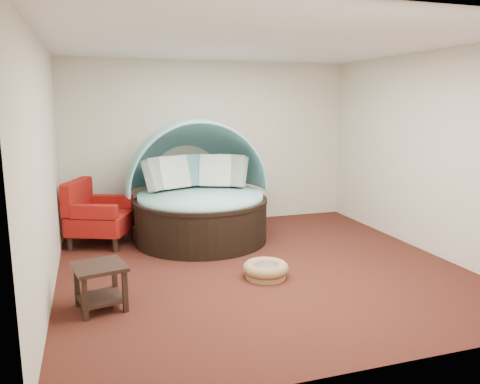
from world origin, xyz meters
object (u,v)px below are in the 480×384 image
object	(u,v)px
canopy_daybed	(199,184)
side_table	(100,280)
pet_basket	(266,270)
red_armchair	(96,215)

from	to	relation	value
canopy_daybed	side_table	xyz separation A→B (m)	(-1.55, -2.20, -0.56)
canopy_daybed	pet_basket	xyz separation A→B (m)	(0.39, -1.90, -0.76)
canopy_daybed	red_armchair	size ratio (longest dim) A/B	2.03
canopy_daybed	pet_basket	distance (m)	2.08
side_table	red_armchair	bearing A→B (deg)	89.80
red_armchair	side_table	bearing A→B (deg)	-67.81
red_armchair	side_table	distance (m)	2.36
canopy_daybed	red_armchair	distance (m)	1.60
pet_basket	red_armchair	world-z (taller)	red_armchair
pet_basket	side_table	distance (m)	1.97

